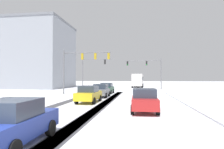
{
  "coord_description": "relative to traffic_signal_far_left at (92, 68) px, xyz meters",
  "views": [
    {
      "loc": [
        3.24,
        -4.32,
        2.35
      ],
      "look_at": [
        0.0,
        19.39,
        2.8
      ],
      "focal_mm": 31.5,
      "sensor_mm": 36.0,
      "label": 1
    }
  ],
  "objects": [
    {
      "name": "car_blue_fifth",
      "position": [
        4.97,
        -31.76,
        -3.64
      ],
      "size": [
        1.94,
        4.16,
        1.62
      ],
      "color": "#233899",
      "rests_on": "ground"
    },
    {
      "name": "car_dark_green_lead",
      "position": [
        4.44,
        -8.38,
        -3.64
      ],
      "size": [
        1.89,
        4.13,
        1.62
      ],
      "color": "#194C2D",
      "rests_on": "ground"
    },
    {
      "name": "traffic_signal_far_right",
      "position": [
        11.28,
        4.17,
        0.25
      ],
      "size": [
        7.52,
        0.77,
        6.5
      ],
      "color": "slate",
      "rests_on": "ground"
    },
    {
      "name": "wheel_track_left_lane",
      "position": [
        2.19,
        -19.87,
        -4.45
      ],
      "size": [
        0.95,
        30.47,
        0.01
      ],
      "primitive_type": "cube",
      "color": "#424247",
      "rests_on": "ground"
    },
    {
      "name": "office_building_far_left_block",
      "position": [
        -20.19,
        7.14,
        3.51
      ],
      "size": [
        24.63,
        15.2,
        15.92
      ],
      "color": "#9399A3",
      "rests_on": "ground"
    },
    {
      "name": "sidewalk_kerb_right",
      "position": [
        15.32,
        -21.26,
        -4.4
      ],
      "size": [
        4.0,
        30.47,
        0.12
      ],
      "primitive_type": "cube",
      "color": "white",
      "rests_on": "ground"
    },
    {
      "name": "traffic_signal_far_left",
      "position": [
        0.0,
        0.0,
        0.0
      ],
      "size": [
        6.52,
        0.38,
        6.5
      ],
      "color": "slate",
      "rests_on": "ground"
    },
    {
      "name": "car_yellow_cab_third",
      "position": [
        4.51,
        -19.56,
        -3.64
      ],
      "size": [
        1.92,
        4.14,
        1.62
      ],
      "color": "yellow",
      "rests_on": "ground"
    },
    {
      "name": "wheel_track_right_lane",
      "position": [
        6.16,
        -19.87,
        -4.45
      ],
      "size": [
        1.01,
        30.47,
        0.01
      ],
      "primitive_type": "cube",
      "color": "#424247",
      "rests_on": "ground"
    },
    {
      "name": "wheel_track_center",
      "position": [
        6.11,
        -19.87,
        -4.45
      ],
      "size": [
        0.79,
        30.47,
        0.01
      ],
      "primitive_type": "cube",
      "color": "#424247",
      "rests_on": "ground"
    },
    {
      "name": "car_red_fourth",
      "position": [
        9.68,
        -24.03,
        -3.64
      ],
      "size": [
        1.86,
        4.11,
        1.62
      ],
      "color": "red",
      "rests_on": "ground"
    },
    {
      "name": "bus_oncoming",
      "position": [
        9.06,
        13.72,
        -2.46
      ],
      "size": [
        3.04,
        11.1,
        3.38
      ],
      "color": "silver",
      "rests_on": "ground"
    },
    {
      "name": "traffic_signal_near_left",
      "position": [
        1.08,
        -10.0,
        0.37
      ],
      "size": [
        7.22,
        0.39,
        6.5
      ],
      "color": "slate",
      "rests_on": "ground"
    },
    {
      "name": "car_grey_second",
      "position": [
        4.64,
        -14.06,
        -3.64
      ],
      "size": [
        1.85,
        4.11,
        1.62
      ],
      "color": "slate",
      "rests_on": "ground"
    }
  ]
}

